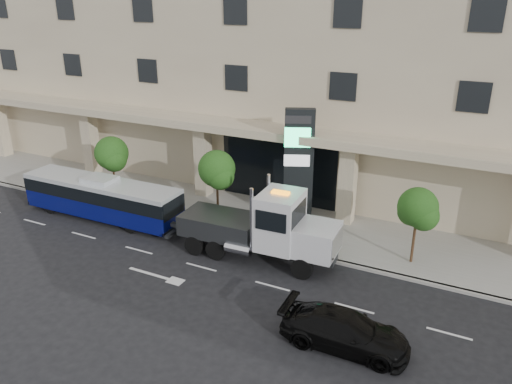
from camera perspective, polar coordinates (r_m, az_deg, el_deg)
ground at (r=26.97m, az=-4.56°, el=-7.11°), size 120.00×120.00×0.00m
sidewalk at (r=30.84m, az=0.20°, el=-2.99°), size 120.00×6.00×0.15m
curb at (r=28.45m, az=-2.50°, el=-5.25°), size 120.00×0.30×0.15m
convention_center at (r=37.76m, az=7.59°, el=17.00°), size 60.00×17.60×20.00m
tree_left at (r=34.07m, az=-16.14°, el=4.03°), size 2.27×2.20×4.22m
tree_mid at (r=29.38m, az=-4.47°, el=2.36°), size 2.28×2.20×4.38m
tree_right at (r=25.86m, az=18.03°, el=-2.00°), size 2.10×2.00×4.04m
city_bus at (r=31.95m, az=-17.20°, el=-0.59°), size 10.66×2.36×2.69m
tow_truck at (r=25.62m, az=0.99°, el=-4.17°), size 9.55×2.73×4.34m
black_sedan at (r=20.51m, az=10.10°, el=-15.31°), size 5.14×2.22×1.47m
signage_pylon at (r=29.27m, az=4.89°, el=3.01°), size 1.80×1.22×6.85m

